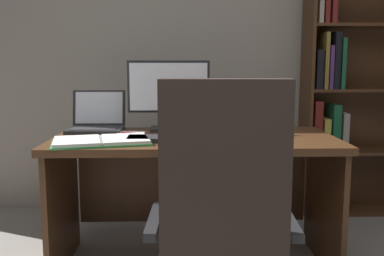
{
  "coord_description": "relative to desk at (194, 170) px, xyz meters",
  "views": [
    {
      "loc": [
        -0.15,
        -1.21,
        1.17
      ],
      "look_at": [
        -0.08,
        1.15,
        0.81
      ],
      "focal_mm": 41.0,
      "sensor_mm": 36.0,
      "label": 1
    }
  ],
  "objects": [
    {
      "name": "wall_back",
      "position": [
        0.06,
        1.04,
        0.71
      ],
      "size": [
        5.09,
        0.12,
        2.52
      ],
      "primitive_type": "cube",
      "color": "#A89E8E",
      "rests_on": "ground"
    },
    {
      "name": "desk",
      "position": [
        0.0,
        0.0,
        0.0
      ],
      "size": [
        1.57,
        0.72,
        0.76
      ],
      "color": "#4C2D19",
      "rests_on": "ground"
    },
    {
      "name": "bookshelf",
      "position": [
        1.22,
        0.82,
        0.36
      ],
      "size": [
        0.91,
        0.29,
        1.92
      ],
      "color": "#4C2D19",
      "rests_on": "ground"
    },
    {
      "name": "office_chair",
      "position": [
        0.09,
        -0.83,
        -0.08
      ],
      "size": [
        0.63,
        0.6,
        1.11
      ],
      "rotation": [
        0.0,
        0.0,
        -0.05
      ],
      "color": "#232326",
      "rests_on": "ground"
    },
    {
      "name": "monitor",
      "position": [
        -0.15,
        0.16,
        0.43
      ],
      "size": [
        0.49,
        0.16,
        0.42
      ],
      "color": "#232326",
      "rests_on": "desk"
    },
    {
      "name": "laptop",
      "position": [
        -0.59,
        0.16,
        0.26
      ],
      "size": [
        0.32,
        0.29,
        0.24
      ],
      "color": "#232326",
      "rests_on": "desk"
    },
    {
      "name": "keyboard",
      "position": [
        -0.15,
        -0.2,
        0.22
      ],
      "size": [
        0.42,
        0.15,
        0.02
      ],
      "primitive_type": "cube",
      "color": "#232326",
      "rests_on": "desk"
    },
    {
      "name": "computer_mouse",
      "position": [
        0.15,
        -0.2,
        0.23
      ],
      "size": [
        0.06,
        0.1,
        0.04
      ],
      "primitive_type": "ellipsoid",
      "color": "#232326",
      "rests_on": "desk"
    },
    {
      "name": "reading_stand_with_book",
      "position": [
        0.34,
        0.22,
        0.29
      ],
      "size": [
        0.3,
        0.27,
        0.16
      ],
      "color": "#232326",
      "rests_on": "desk"
    },
    {
      "name": "open_binder",
      "position": [
        -0.49,
        -0.25,
        0.22
      ],
      "size": [
        0.54,
        0.38,
        0.02
      ],
      "rotation": [
        0.0,
        0.0,
        0.22
      ],
      "color": "green",
      "rests_on": "desk"
    },
    {
      "name": "notepad",
      "position": [
        -0.37,
        -0.03,
        0.22
      ],
      "size": [
        0.17,
        0.22,
        0.01
      ],
      "primitive_type": "cube",
      "rotation": [
        0.0,
        0.0,
        -0.11
      ],
      "color": "white",
      "rests_on": "desk"
    },
    {
      "name": "pen",
      "position": [
        -0.35,
        -0.03,
        0.22
      ],
      "size": [
        0.13,
        0.06,
        0.01
      ],
      "primitive_type": "cylinder",
      "rotation": [
        0.0,
        1.57,
        -0.38
      ],
      "color": "maroon",
      "rests_on": "notepad"
    }
  ]
}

